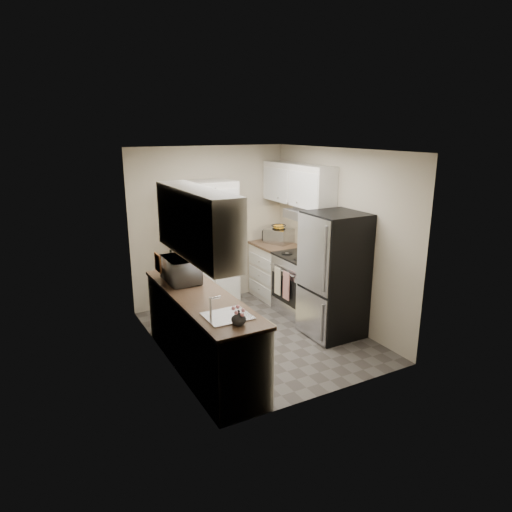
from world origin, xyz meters
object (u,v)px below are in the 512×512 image
Objects in this scene: toaster_oven at (279,236)px; refrigerator at (334,275)px; pantry_cabinet at (206,246)px; electric_range at (302,284)px; microwave at (181,270)px; wine_bottle at (171,263)px.

refrigerator is at bearing -117.85° from toaster_oven.
electric_range is at bearing -38.22° from pantry_cabinet.
refrigerator reaches higher than microwave.
wine_bottle is (-1.97, 0.89, 0.22)m from refrigerator.
refrigerator is (-0.03, -0.80, 0.37)m from electric_range.
wine_bottle reaches higher than electric_range.
pantry_cabinet is at bearing 152.78° from toaster_oven.
pantry_cabinet is 4.83× the size of toaster_oven.
wine_bottle is (-0.01, 0.36, -0.01)m from microwave.
electric_range is 3.83× the size of wine_bottle.
refrigerator is 5.76× the size of wine_bottle.
microwave is (-1.99, -0.27, 0.60)m from electric_range.
electric_range is 1.02m from toaster_oven.
refrigerator is at bearing -24.21° from wine_bottle.
pantry_cabinet is 1.45m from microwave.
electric_range is 2.73× the size of toaster_oven.
electric_range is 0.66× the size of refrigerator.
electric_range is at bearing -82.44° from microwave.
toaster_oven is (2.09, 0.76, -0.03)m from wine_bottle.
toaster_oven is at bearing 85.73° from refrigerator.
microwave is 2.36m from toaster_oven.
microwave is (-1.96, 0.53, 0.22)m from refrigerator.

